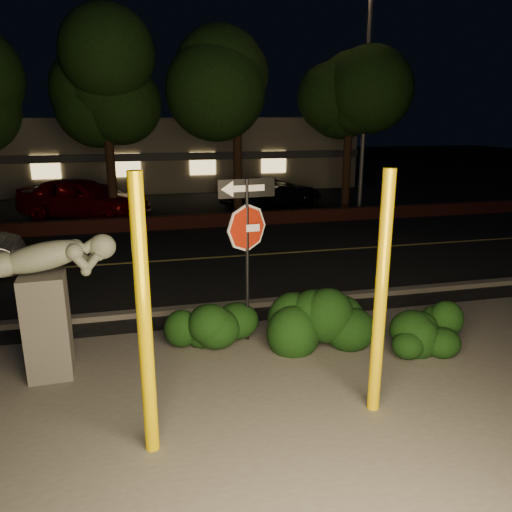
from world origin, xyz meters
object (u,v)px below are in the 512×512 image
Objects in this scene: yellow_pole_left at (144,321)px; sculpture at (46,293)px; parked_car_dark at (272,192)px; signpost at (247,229)px; streetlight at (361,82)px; yellow_pole_right at (381,297)px; parked_car_red at (80,198)px; parked_car_darkred at (99,199)px.

yellow_pole_left reaches higher than sculpture.
yellow_pole_left is 1.53× the size of sculpture.
parked_car_dark is (6.13, 16.70, -1.11)m from yellow_pole_left.
streetlight is at bearing 52.19° from signpost.
yellow_pole_left is 3.20m from yellow_pole_right.
signpost is (1.89, 2.88, 0.41)m from yellow_pole_left.
yellow_pole_right is at bearing -93.18° from streetlight.
yellow_pole_right is 1.50× the size of sculpture.
sculpture is at bearing -111.47° from streetlight.
sculpture is at bearing -176.22° from signpost.
parked_car_red is 1.03× the size of parked_car_dark.
parked_car_dark is (8.43, 0.89, -0.18)m from parked_car_red.
sculpture is at bearing 155.43° from yellow_pole_right.
yellow_pole_right reaches higher than parked_car_darkred.
parked_car_red is at bearing 98.31° from yellow_pole_left.
sculpture is at bearing -159.60° from parked_car_darkred.
parked_car_dark is (2.94, 16.52, -1.08)m from yellow_pole_right.
parked_car_darkred is 7.74m from parked_car_dark.
parked_car_dark is at bearing 67.66° from signpost.
yellow_pole_right is 0.38× the size of streetlight.
signpost is at bearing -102.47° from streetlight.
sculpture is 0.48× the size of parked_car_dark.
streetlight reaches higher than sculpture.
parked_car_dark is at bearing -57.03° from parked_car_red.
yellow_pole_left is 2.79m from sculpture.
streetlight reaches higher than yellow_pole_right.
yellow_pole_right is 1.14× the size of signpost.
signpost is 14.37m from parked_car_darkred.
signpost is 14.31m from streetlight.
parked_car_darkred is (-3.51, 13.85, -1.56)m from signpost.
streetlight is 6.16m from parked_car_dark.
yellow_pole_right is at bearing 3.38° from yellow_pole_left.
sculpture reaches higher than parked_car_dark.
streetlight is (10.87, 12.29, 4.04)m from sculpture.
signpost is 14.54m from parked_car_dark.
signpost is 13.67m from parked_car_red.
parked_car_red is (-0.81, 13.48, -0.58)m from sculpture.
yellow_pole_right reaches higher than sculpture.
yellow_pole_right is 16.81m from parked_car_dark.
yellow_pole_left is 3.47m from signpost.
yellow_pole_left is at bearing 142.62° from parked_car_dark.
signpost reaches higher than sculpture.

